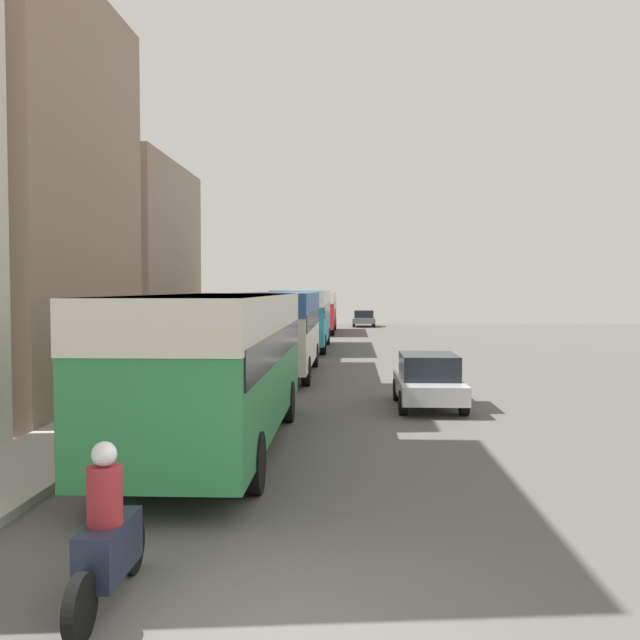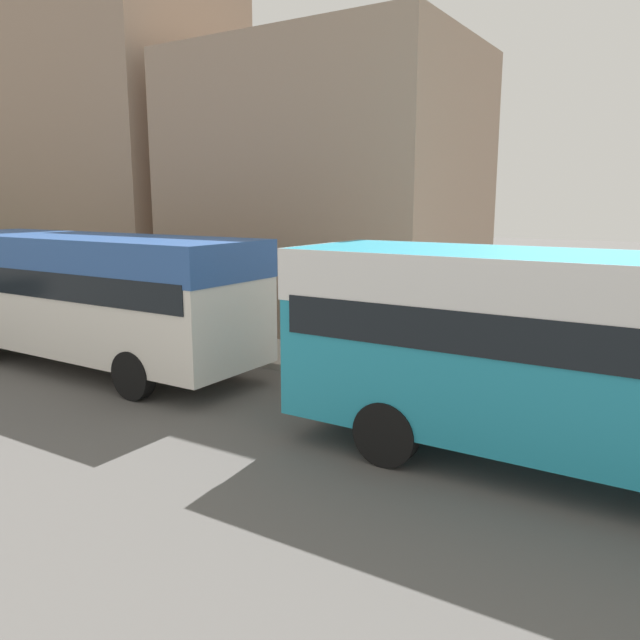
{
  "view_description": "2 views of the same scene",
  "coord_description": "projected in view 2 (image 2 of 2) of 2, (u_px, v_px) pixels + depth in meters",
  "views": [
    {
      "loc": [
        0.78,
        -6.62,
        3.29
      ],
      "look_at": [
        -0.7,
        27.54,
        1.76
      ],
      "focal_mm": 40.0,
      "sensor_mm": 36.0,
      "label": 1
    },
    {
      "loc": [
        7.39,
        32.42,
        3.91
      ],
      "look_at": [
        -0.62,
        27.34,
        2.09
      ],
      "focal_mm": 35.0,
      "sensor_mm": 36.0,
      "label": 2
    }
  ],
  "objects": [
    {
      "name": "building_far_terrace",
      "position": [
        327.0,
        192.0,
        19.3
      ],
      "size": [
        6.3,
        8.67,
        8.33
      ],
      "color": "gray",
      "rests_on": "ground_plane"
    },
    {
      "name": "building_midblock",
      "position": [
        119.0,
        151.0,
        23.81
      ],
      "size": [
        6.13,
        8.31,
        11.53
      ],
      "color": "gray",
      "rests_on": "ground_plane"
    },
    {
      "name": "pedestrian_near_curb",
      "position": [
        214.0,
        313.0,
        16.3
      ],
      "size": [
        0.32,
        0.32,
        1.68
      ],
      "color": "#232838",
      "rests_on": "sidewalk"
    },
    {
      "name": "bus_following",
      "position": [
        86.0,
        283.0,
        14.58
      ],
      "size": [
        2.65,
        9.19,
        3.12
      ],
      "color": "silver",
      "rests_on": "ground_plane"
    },
    {
      "name": "bus_third_in_line",
      "position": [
        630.0,
        340.0,
        8.39
      ],
      "size": [
        2.65,
        9.81,
        3.19
      ],
      "color": "teal",
      "rests_on": "ground_plane"
    }
  ]
}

